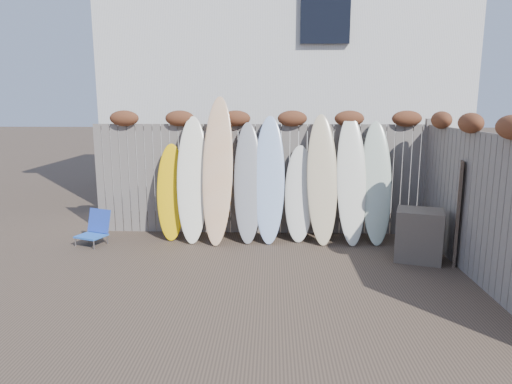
{
  "coord_description": "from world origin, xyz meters",
  "views": [
    {
      "loc": [
        0.25,
        -5.79,
        2.37
      ],
      "look_at": [
        0.0,
        1.2,
        1.0
      ],
      "focal_mm": 32.0,
      "sensor_mm": 36.0,
      "label": 1
    }
  ],
  "objects_px": {
    "wooden_crate": "(419,235)",
    "surfboard_0": "(171,192)",
    "beach_chair": "(95,228)",
    "lattice_panel": "(457,209)"
  },
  "relations": [
    {
      "from": "wooden_crate",
      "to": "surfboard_0",
      "type": "xyz_separation_m",
      "value": [
        -4.02,
        1.06,
        0.44
      ]
    },
    {
      "from": "beach_chair",
      "to": "lattice_panel",
      "type": "bearing_deg",
      "value": -4.94
    },
    {
      "from": "surfboard_0",
      "to": "lattice_panel",
      "type": "bearing_deg",
      "value": -17.36
    },
    {
      "from": "beach_chair",
      "to": "wooden_crate",
      "type": "distance_m",
      "value": 5.29
    },
    {
      "from": "beach_chair",
      "to": "lattice_panel",
      "type": "relative_size",
      "value": 0.38
    },
    {
      "from": "wooden_crate",
      "to": "lattice_panel",
      "type": "distance_m",
      "value": 0.73
    },
    {
      "from": "wooden_crate",
      "to": "surfboard_0",
      "type": "relative_size",
      "value": 0.45
    },
    {
      "from": "wooden_crate",
      "to": "surfboard_0",
      "type": "height_order",
      "value": "surfboard_0"
    },
    {
      "from": "lattice_panel",
      "to": "surfboard_0",
      "type": "relative_size",
      "value": 0.9
    },
    {
      "from": "beach_chair",
      "to": "surfboard_0",
      "type": "xyz_separation_m",
      "value": [
        1.23,
        0.43,
        0.57
      ]
    }
  ]
}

